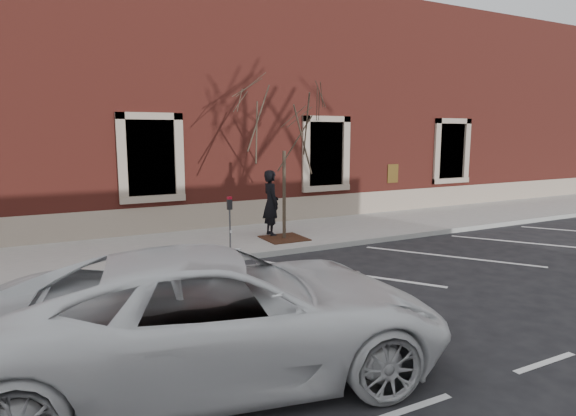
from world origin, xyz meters
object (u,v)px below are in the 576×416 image
sapling (284,126)px  white_truck (221,313)px  man (271,203)px  parking_meter (230,213)px

sapling → white_truck: bearing=-123.3°
white_truck → sapling: bearing=-22.7°
man → sapling: (0.12, -0.60, 2.20)m
man → white_truck: (-4.00, -6.87, -0.28)m
parking_meter → man: bearing=31.0°
parking_meter → sapling: 2.87m
man → parking_meter: bearing=125.0°
man → white_truck: 7.95m
white_truck → man: bearing=-19.5°
man → sapling: size_ratio=0.42×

